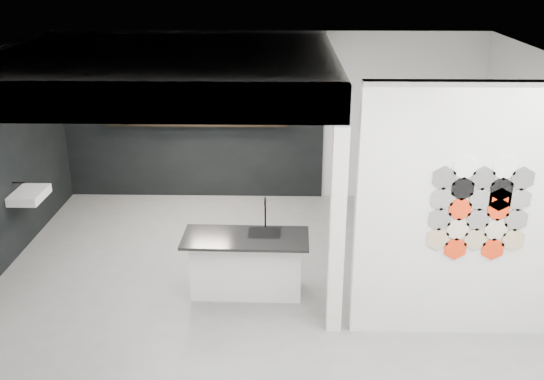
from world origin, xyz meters
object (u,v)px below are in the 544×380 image
(partition_panel, at_px, (473,215))
(utensil_cup, at_px, (145,120))
(glass_vase, at_px, (279,119))
(glass_bowl, at_px, (279,121))
(wall_basin, at_px, (29,195))
(kettle, at_px, (268,120))
(stockpot, at_px, (127,118))
(bottle_dark, at_px, (196,119))
(kitchen_island, at_px, (247,263))

(partition_panel, xyz_separation_m, utensil_cup, (-4.28, 3.87, -0.04))
(glass_vase, bearing_deg, utensil_cup, 180.00)
(glass_bowl, relative_size, utensil_cup, 1.59)
(partition_panel, distance_m, wall_basin, 5.78)
(partition_panel, distance_m, kettle, 4.47)
(stockpot, xyz_separation_m, glass_bowl, (2.51, 0.00, -0.04))
(partition_panel, xyz_separation_m, glass_vase, (-2.08, 3.87, -0.00))
(wall_basin, height_order, glass_vase, glass_vase)
(wall_basin, distance_m, stockpot, 2.31)
(partition_panel, distance_m, bottle_dark, 5.17)
(wall_basin, relative_size, kitchen_island, 0.40)
(kitchen_island, distance_m, utensil_cup, 3.76)
(partition_panel, xyz_separation_m, bottle_dark, (-3.43, 3.87, -0.00))
(kettle, bearing_deg, kitchen_island, -116.36)
(utensil_cup, bearing_deg, kitchen_island, -59.27)
(kitchen_island, relative_size, glass_bowl, 10.94)
(kitchen_island, bearing_deg, stockpot, 125.64)
(stockpot, height_order, glass_vase, stockpot)
(glass_vase, bearing_deg, stockpot, 180.00)
(glass_bowl, height_order, bottle_dark, bottle_dark)
(wall_basin, relative_size, utensil_cup, 6.88)
(kitchen_island, distance_m, glass_bowl, 3.29)
(kettle, bearing_deg, partition_panel, -83.00)
(wall_basin, height_order, stockpot, stockpot)
(partition_panel, xyz_separation_m, wall_basin, (-5.46, 1.80, -0.55))
(utensil_cup, bearing_deg, partition_panel, -42.08)
(stockpot, distance_m, glass_vase, 2.51)
(kettle, relative_size, glass_bowl, 1.18)
(partition_panel, bearing_deg, glass_vase, 118.23)
(glass_vase, relative_size, bottle_dark, 1.04)
(stockpot, bearing_deg, glass_bowl, 0.00)
(glass_vase, bearing_deg, kitchen_island, -96.36)
(glass_bowl, distance_m, utensil_cup, 2.21)
(stockpot, relative_size, utensil_cup, 2.50)
(glass_vase, height_order, bottle_dark, glass_vase)
(partition_panel, xyz_separation_m, kettle, (-2.25, 3.87, -0.01))
(glass_bowl, xyz_separation_m, bottle_dark, (-1.35, 0.00, 0.03))
(wall_basin, xyz_separation_m, utensil_cup, (1.18, 2.07, 0.51))
(kitchen_island, relative_size, kettle, 9.26)
(stockpot, bearing_deg, bottle_dark, 0.00)
(glass_vase, bearing_deg, wall_basin, -148.65)
(partition_panel, height_order, wall_basin, partition_panel)
(utensil_cup, bearing_deg, glass_bowl, 0.00)
(wall_basin, xyz_separation_m, glass_bowl, (3.39, 2.07, 0.52))
(kitchen_island, xyz_separation_m, utensil_cup, (-1.86, 3.13, 0.95))
(bottle_dark, relative_size, utensil_cup, 1.72)
(bottle_dark, bearing_deg, glass_vase, 0.00)
(kitchen_island, relative_size, glass_vase, 9.71)
(glass_bowl, distance_m, glass_vase, 0.03)
(wall_basin, xyz_separation_m, glass_vase, (3.39, 2.07, 0.55))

